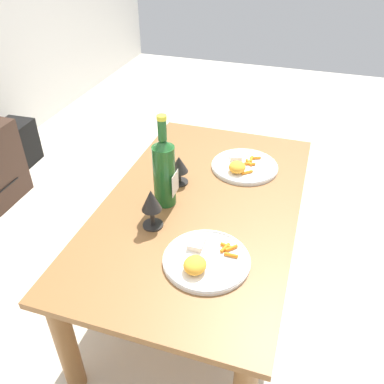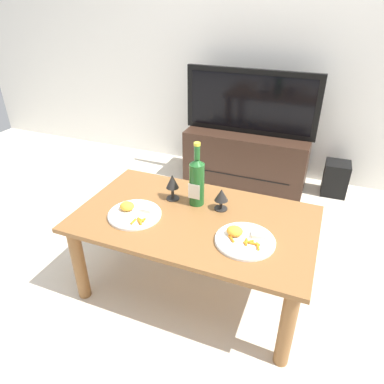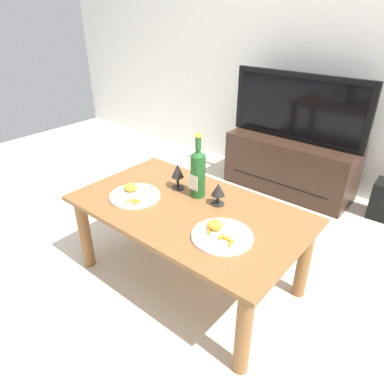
% 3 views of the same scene
% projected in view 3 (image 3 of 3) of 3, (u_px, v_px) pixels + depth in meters
% --- Properties ---
extents(ground_plane, '(6.40, 6.40, 0.00)m').
position_uv_depth(ground_plane, '(188.00, 278.00, 2.07)').
color(ground_plane, beige).
extents(back_wall, '(6.40, 0.10, 2.60)m').
position_uv_depth(back_wall, '(335.00, 26.00, 2.63)').
color(back_wall, silver).
rests_on(back_wall, ground_plane).
extents(dining_table, '(1.25, 0.73, 0.49)m').
position_uv_depth(dining_table, '(188.00, 220.00, 1.88)').
color(dining_table, brown).
rests_on(dining_table, ground_plane).
extents(tv_stand, '(1.06, 0.43, 0.46)m').
position_uv_depth(tv_stand, '(290.00, 165.00, 2.97)').
color(tv_stand, '#382319').
rests_on(tv_stand, ground_plane).
extents(tv_screen, '(1.12, 0.05, 0.53)m').
position_uv_depth(tv_screen, '(298.00, 108.00, 2.73)').
color(tv_screen, black).
rests_on(tv_screen, tv_stand).
extents(wine_bottle, '(0.08, 0.08, 0.36)m').
position_uv_depth(wine_bottle, '(198.00, 172.00, 1.88)').
color(wine_bottle, '#1E5923').
rests_on(wine_bottle, dining_table).
extents(goblet_left, '(0.07, 0.07, 0.15)m').
position_uv_depth(goblet_left, '(178.00, 172.00, 1.98)').
color(goblet_left, black).
rests_on(goblet_left, dining_table).
extents(goblet_right, '(0.07, 0.07, 0.12)m').
position_uv_depth(goblet_right, '(218.00, 191.00, 1.83)').
color(goblet_right, black).
rests_on(goblet_right, dining_table).
extents(dinner_plate_left, '(0.28, 0.28, 0.06)m').
position_uv_depth(dinner_plate_left, '(135.00, 194.00, 1.94)').
color(dinner_plate_left, white).
rests_on(dinner_plate_left, dining_table).
extents(dinner_plate_right, '(0.29, 0.29, 0.06)m').
position_uv_depth(dinner_plate_right, '(222.00, 234.00, 1.60)').
color(dinner_plate_right, white).
rests_on(dinner_plate_right, dining_table).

